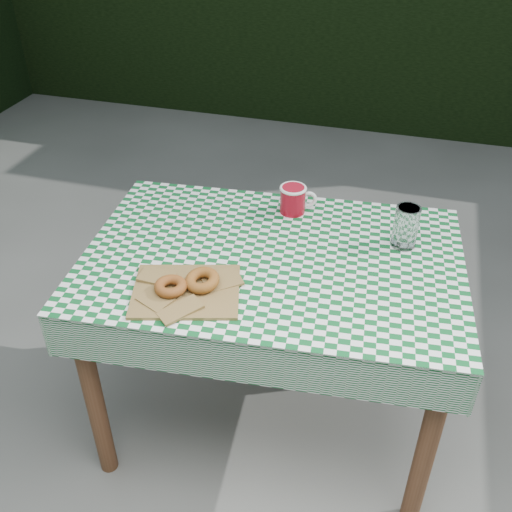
{
  "coord_description": "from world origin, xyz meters",
  "views": [
    {
      "loc": [
        0.4,
        -1.43,
        1.83
      ],
      "look_at": [
        -0.01,
        -0.02,
        0.79
      ],
      "focal_mm": 41.5,
      "sensor_mm": 36.0,
      "label": 1
    }
  ],
  "objects_px": {
    "drinking_glass": "(406,227)",
    "coffee_mug": "(293,200)",
    "table": "(271,345)",
    "paper_bag": "(186,290)"
  },
  "relations": [
    {
      "from": "table",
      "to": "paper_bag",
      "type": "bearing_deg",
      "value": -133.97
    },
    {
      "from": "drinking_glass",
      "to": "coffee_mug",
      "type": "bearing_deg",
      "value": 164.96
    },
    {
      "from": "table",
      "to": "paper_bag",
      "type": "distance_m",
      "value": 0.5
    },
    {
      "from": "coffee_mug",
      "to": "table",
      "type": "bearing_deg",
      "value": -107.17
    },
    {
      "from": "paper_bag",
      "to": "coffee_mug",
      "type": "height_order",
      "value": "coffee_mug"
    },
    {
      "from": "paper_bag",
      "to": "drinking_glass",
      "type": "relative_size",
      "value": 2.17
    },
    {
      "from": "coffee_mug",
      "to": "drinking_glass",
      "type": "xyz_separation_m",
      "value": [
        0.39,
        -0.1,
        0.02
      ]
    },
    {
      "from": "table",
      "to": "drinking_glass",
      "type": "height_order",
      "value": "drinking_glass"
    },
    {
      "from": "table",
      "to": "coffee_mug",
      "type": "xyz_separation_m",
      "value": [
        -0.0,
        0.28,
        0.43
      ]
    },
    {
      "from": "paper_bag",
      "to": "drinking_glass",
      "type": "distance_m",
      "value": 0.72
    }
  ]
}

